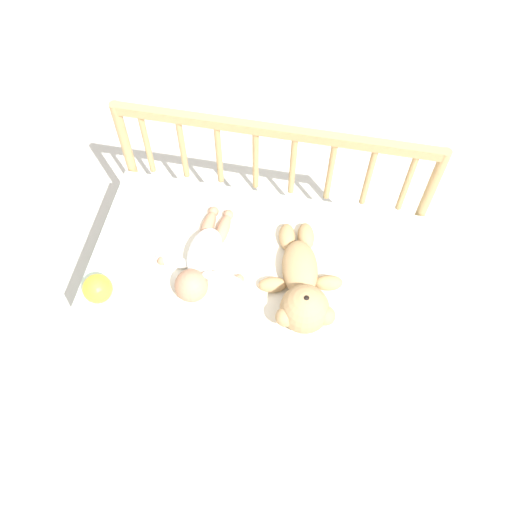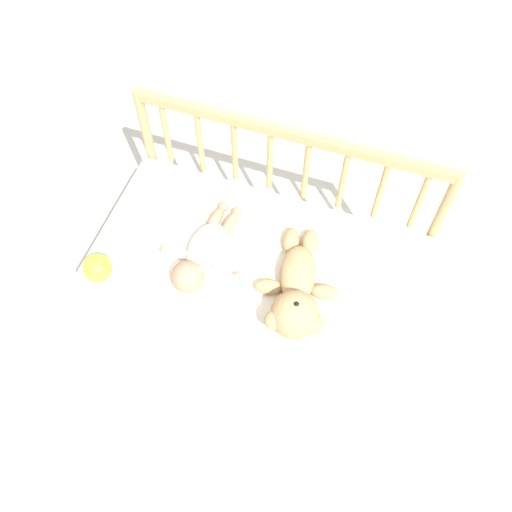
% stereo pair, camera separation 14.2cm
% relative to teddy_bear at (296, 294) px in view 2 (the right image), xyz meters
% --- Properties ---
extents(ground_plane, '(12.00, 12.00, 0.00)m').
position_rel_teddy_bear_xyz_m(ground_plane, '(-0.17, 0.10, -0.55)').
color(ground_plane, silver).
extents(crib_mattress, '(1.12, 0.61, 0.49)m').
position_rel_teddy_bear_xyz_m(crib_mattress, '(-0.17, 0.10, -0.31)').
color(crib_mattress, silver).
rests_on(crib_mattress, ground_plane).
extents(crib_rail, '(1.12, 0.04, 0.81)m').
position_rel_teddy_bear_xyz_m(crib_rail, '(-0.17, 0.43, 0.02)').
color(crib_rail, tan).
rests_on(crib_rail, ground_plane).
extents(blanket, '(0.86, 0.54, 0.01)m').
position_rel_teddy_bear_xyz_m(blanket, '(-0.18, 0.08, -0.06)').
color(blanket, silver).
rests_on(blanket, crib_mattress).
extents(teddy_bear, '(0.28, 0.43, 0.16)m').
position_rel_teddy_bear_xyz_m(teddy_bear, '(0.00, 0.00, 0.00)').
color(teddy_bear, tan).
rests_on(teddy_bear, crib_mattress).
extents(baby, '(0.32, 0.40, 0.11)m').
position_rel_teddy_bear_xyz_m(baby, '(-0.35, 0.05, -0.02)').
color(baby, white).
rests_on(baby, crib_mattress).
extents(toy_ball, '(0.10, 0.10, 0.10)m').
position_rel_teddy_bear_xyz_m(toy_ball, '(-0.65, -0.12, -0.01)').
color(toy_ball, yellow).
rests_on(toy_ball, crib_mattress).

